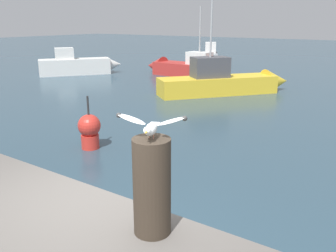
# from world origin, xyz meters

# --- Properties ---
(mooring_post) EXTENTS (0.33, 0.33, 0.88)m
(mooring_post) POSITION_xyz_m (0.78, -0.36, 1.69)
(mooring_post) COLOR #382D23
(mooring_post) RESTS_ON harbor_quay
(seagull) EXTENTS (0.58, 0.38, 0.21)m
(seagull) POSITION_xyz_m (0.78, -0.36, 2.24)
(seagull) COLOR tan
(seagull) RESTS_ON mooring_post
(boat_white) EXTENTS (3.64, 4.39, 1.55)m
(boat_white) POSITION_xyz_m (-13.66, 12.02, 0.54)
(boat_white) COLOR silver
(boat_white) RESTS_ON ground_plane
(boat_yellow) EXTENTS (4.71, 5.42, 4.92)m
(boat_yellow) POSITION_xyz_m (-4.02, 11.61, 0.51)
(boat_yellow) COLOR yellow
(boat_yellow) RESTS_ON ground_plane
(boat_red) EXTENTS (5.39, 1.67, 3.97)m
(boat_red) POSITION_xyz_m (-8.46, 14.87, 0.46)
(boat_red) COLOR #B72D28
(boat_red) RESTS_ON ground_plane
(boat_grey) EXTENTS (2.52, 3.71, 4.41)m
(boat_grey) POSITION_xyz_m (-8.89, 19.20, 0.58)
(boat_grey) COLOR gray
(boat_grey) RESTS_ON ground_plane
(channel_buoy) EXTENTS (0.56, 0.56, 1.33)m
(channel_buoy) POSITION_xyz_m (-3.87, 3.28, 0.48)
(channel_buoy) COLOR red
(channel_buoy) RESTS_ON ground_plane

